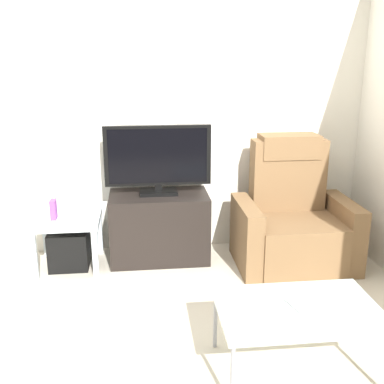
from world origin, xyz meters
The scene contains 11 objects.
ground_plane centered at (0.00, 0.00, 0.00)m, with size 6.40×6.40×0.00m, color beige.
wall_back centered at (0.00, 1.13, 1.30)m, with size 6.40×0.06×2.60m, color silver.
tv_stand centered at (-0.01, 0.83, 0.30)m, with size 0.84×0.48×0.59m.
television centered at (-0.01, 0.85, 0.90)m, with size 0.90×0.20×0.59m.
recliner_armchair centered at (1.12, 0.64, 0.37)m, with size 0.98×0.78×1.08m.
side_table centered at (-0.78, 0.76, 0.37)m, with size 0.54×0.54×0.44m.
subwoofer_box centered at (-0.78, 0.76, 0.16)m, with size 0.32×0.32×0.32m, color black.
book_upright centered at (-0.88, 0.74, 0.52)m, with size 0.04×0.10×0.16m, color purple.
game_console centered at (-0.74, 0.77, 0.57)m, with size 0.07×0.20×0.26m, color white.
coffee_table centered at (0.69, -0.80, 0.37)m, with size 0.90×0.60×0.40m.
cell_phone centered at (0.68, -0.78, 0.40)m, with size 0.07×0.15×0.01m, color #B7B7BC.
Camera 1 is at (-0.16, -3.03, 1.75)m, focal length 44.01 mm.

